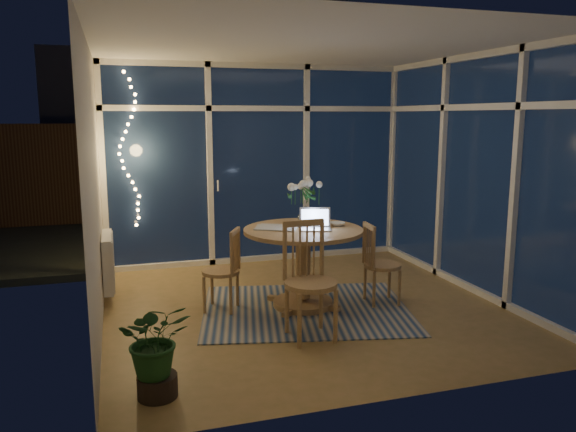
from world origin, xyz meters
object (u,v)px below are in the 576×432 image
object	(u,v)px
dining_table	(303,268)
chair_right	(383,263)
flower_vase	(306,214)
potted_plant	(156,345)
laptop	(315,219)
chair_left	(221,270)
chair_front	(311,281)

from	to	relation	value
dining_table	chair_right	xyz separation A→B (m)	(0.82, -0.15, 0.02)
flower_vase	potted_plant	distance (m)	2.45
flower_vase	potted_plant	size ratio (longest dim) A/B	0.28
chair_right	laptop	distance (m)	0.88
dining_table	flower_vase	world-z (taller)	flower_vase
chair_left	potted_plant	bearing A→B (deg)	1.26
chair_front	laptop	distance (m)	0.88
dining_table	flower_vase	size ratio (longest dim) A/B	5.72
flower_vase	chair_right	bearing A→B (deg)	-27.63
laptop	flower_vase	xyz separation A→B (m)	(0.01, 0.32, -0.01)
dining_table	laptop	xyz separation A→B (m)	(0.10, -0.09, 0.52)
potted_plant	dining_table	bearing A→B (deg)	43.37
dining_table	chair_front	xyz separation A→B (m)	(-0.20, -0.81, 0.11)
chair_front	flower_vase	size ratio (longest dim) A/B	4.98
chair_left	chair_right	size ratio (longest dim) A/B	0.98
chair_left	chair_front	bearing A→B (deg)	59.37
potted_plant	laptop	bearing A→B (deg)	39.93
chair_right	laptop	size ratio (longest dim) A/B	2.80
chair_left	flower_vase	xyz separation A→B (m)	(0.93, 0.09, 0.50)
dining_table	flower_vase	distance (m)	0.57
chair_front	chair_left	bearing A→B (deg)	121.53
chair_right	potted_plant	bearing A→B (deg)	124.53
chair_left	flower_vase	distance (m)	1.05
chair_left	chair_right	distance (m)	1.66
chair_front	flower_vase	distance (m)	1.15
dining_table	chair_right	distance (m)	0.83
chair_right	chair_front	distance (m)	1.22
chair_front	flower_vase	xyz separation A→B (m)	(0.30, 1.03, 0.40)
chair_right	dining_table	bearing A→B (deg)	85.22
dining_table	laptop	size ratio (longest dim) A/B	3.89
chair_front	laptop	world-z (taller)	chair_front
dining_table	potted_plant	size ratio (longest dim) A/B	1.58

